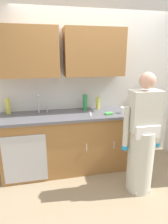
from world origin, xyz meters
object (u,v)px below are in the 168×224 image
(bottle_water_short, at_px, (85,102))
(bottle_cleaner_spray, at_px, (8,106))
(knife_on_counter, at_px, (91,114))
(sponge, at_px, (109,114))
(bottle_soap, at_px, (98,103))
(sink, at_px, (42,116))
(cup_by_sink, at_px, (122,110))
(person_at_sink, at_px, (142,144))

(bottle_water_short, bearing_deg, bottle_cleaner_spray, 177.42)
(knife_on_counter, relative_size, sponge, 2.18)
(bottle_cleaner_spray, xyz_separation_m, bottle_soap, (1.43, -0.03, -0.02))
(sponge, bearing_deg, sink, 170.46)
(bottle_water_short, relative_size, sponge, 2.36)
(bottle_water_short, bearing_deg, sink, -168.03)
(knife_on_counter, height_order, sponge, sponge)
(bottle_cleaner_spray, height_order, sponge, bottle_cleaner_spray)
(bottle_soap, height_order, cup_by_sink, bottle_soap)
(knife_on_counter, bearing_deg, sink, -86.33)
(sink, relative_size, bottle_water_short, 1.93)
(person_at_sink, bearing_deg, knife_on_counter, 128.96)
(person_at_sink, height_order, bottle_soap, person_at_sink)
(sink, relative_size, knife_on_counter, 2.08)
(bottle_soap, distance_m, knife_on_counter, 0.33)
(sponge, bearing_deg, knife_on_counter, 160.64)
(bottle_cleaner_spray, distance_m, cup_by_sink, 1.77)
(bottle_soap, bearing_deg, person_at_sink, -69.24)
(bottle_soap, height_order, sponge, bottle_soap)
(bottle_soap, distance_m, bottle_water_short, 0.23)
(person_at_sink, relative_size, bottle_soap, 7.96)
(sink, relative_size, person_at_sink, 0.31)
(sponge, bearing_deg, bottle_soap, 102.44)
(bottle_water_short, xyz_separation_m, sponge, (0.30, -0.32, -0.11))
(sponge, bearing_deg, cup_by_sink, 6.02)
(knife_on_counter, bearing_deg, sponge, 80.18)
(sink, relative_size, bottle_cleaner_spray, 2.09)
(person_at_sink, xyz_separation_m, bottle_soap, (-0.35, 0.91, 0.35))
(person_at_sink, distance_m, bottle_soap, 1.04)
(bottle_cleaner_spray, height_order, bottle_water_short, bottle_water_short)
(sink, xyz_separation_m, bottle_water_short, (0.70, 0.15, 0.14))
(bottle_soap, bearing_deg, knife_on_counter, -126.34)
(person_at_sink, height_order, cup_by_sink, person_at_sink)
(bottle_water_short, xyz_separation_m, knife_on_counter, (0.04, -0.23, -0.13))
(bottle_soap, relative_size, knife_on_counter, 0.85)
(sponge, bearing_deg, bottle_cleaner_spray, 166.13)
(bottle_soap, bearing_deg, sink, -169.15)
(bottle_water_short, bearing_deg, person_at_sink, -57.11)
(sink, height_order, sponge, sink)
(bottle_cleaner_spray, distance_m, knife_on_counter, 1.28)
(bottle_cleaner_spray, distance_m, sponge, 1.56)
(sink, height_order, bottle_cleaner_spray, sink)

